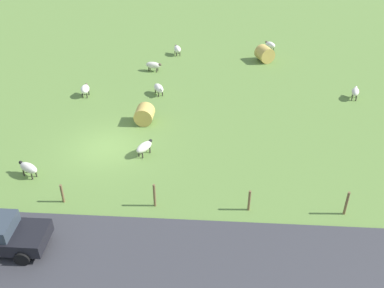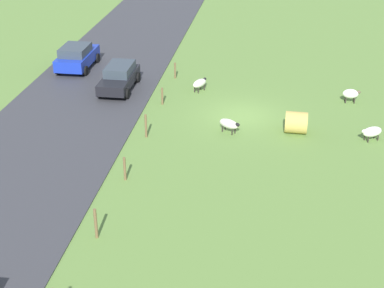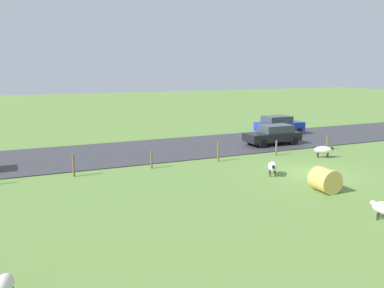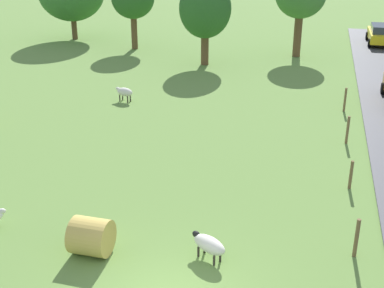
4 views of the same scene
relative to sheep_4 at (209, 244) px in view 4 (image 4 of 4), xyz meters
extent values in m
ellipsoid|color=silver|center=(-6.85, 0.12, 0.10)|extent=(0.31, 0.28, 0.20)
ellipsoid|color=silver|center=(0.02, -0.01, 0.00)|extent=(1.23, 1.01, 0.48)
ellipsoid|color=black|center=(-0.45, 0.27, 0.11)|extent=(0.32, 0.29, 0.20)
cylinder|color=#2D2823|center=(-0.32, 0.04, -0.34)|extent=(0.07, 0.07, 0.32)
cylinder|color=#2D2823|center=(-0.19, 0.27, -0.34)|extent=(0.07, 0.07, 0.32)
cylinder|color=#2D2823|center=(0.22, -0.29, -0.34)|extent=(0.07, 0.07, 0.32)
cylinder|color=#2D2823|center=(0.35, -0.06, -0.34)|extent=(0.07, 0.07, 0.32)
ellipsoid|color=silver|center=(-7.51, 13.25, 0.04)|extent=(1.06, 0.72, 0.47)
ellipsoid|color=silver|center=(-7.95, 13.38, 0.15)|extent=(0.30, 0.25, 0.20)
cylinder|color=#2D2823|center=(-7.80, 13.20, -0.32)|extent=(0.07, 0.07, 0.37)
cylinder|color=#2D2823|center=(-7.73, 13.45, -0.32)|extent=(0.07, 0.07, 0.37)
cylinder|color=#2D2823|center=(-7.29, 13.05, -0.32)|extent=(0.07, 0.07, 0.37)
cylinder|color=#2D2823|center=(-7.21, 13.30, -0.32)|extent=(0.07, 0.07, 0.37)
cylinder|color=tan|center=(-3.47, -0.53, 0.08)|extent=(1.18, 1.18, 1.15)
cylinder|color=brown|center=(-11.23, 25.55, 0.85)|extent=(0.47, 0.47, 2.70)
cylinder|color=brown|center=(1.07, 26.03, 1.09)|extent=(0.56, 0.56, 3.18)
cylinder|color=brown|center=(-17.30, 27.79, 0.54)|extent=(0.45, 0.45, 2.09)
cylinder|color=brown|center=(-4.95, 22.16, 0.66)|extent=(0.53, 0.53, 2.33)
ellipsoid|color=#285B23|center=(-4.95, 22.16, 3.30)|extent=(3.49, 3.49, 3.93)
cylinder|color=brown|center=(4.20, 1.15, 0.14)|extent=(0.12, 0.12, 1.27)
cylinder|color=brown|center=(4.20, 5.57, 0.07)|extent=(0.12, 0.12, 1.13)
cylinder|color=brown|center=(4.20, 9.99, 0.15)|extent=(0.12, 0.12, 1.29)
cylinder|color=brown|center=(4.20, 14.41, 0.13)|extent=(0.12, 0.12, 1.27)
cylinder|color=black|center=(6.42, 17.88, -0.12)|extent=(0.22, 0.64, 0.64)
cube|color=yellow|center=(7.42, 31.61, 0.22)|extent=(1.91, 4.39, 0.67)
cube|color=#333D47|center=(7.42, 31.28, 0.84)|extent=(1.68, 2.42, 0.56)
cylinder|color=black|center=(6.46, 33.04, -0.12)|extent=(0.22, 0.64, 0.64)
cylinder|color=black|center=(6.46, 30.19, -0.12)|extent=(0.22, 0.64, 0.64)
camera|label=1|loc=(19.77, 3.90, 13.45)|focal=40.94mm
camera|label=2|loc=(-2.00, 27.33, 12.66)|focal=53.84mm
camera|label=3|loc=(-17.52, 12.65, 5.28)|focal=37.23mm
camera|label=4|loc=(2.57, -12.77, 8.77)|focal=49.29mm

